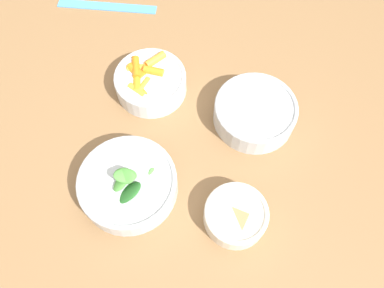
{
  "coord_description": "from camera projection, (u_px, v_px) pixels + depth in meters",
  "views": [
    {
      "loc": [
        0.12,
        -0.38,
        1.5
      ],
      "look_at": [
        0.1,
        -0.02,
        0.8
      ],
      "focal_mm": 35.0,
      "sensor_mm": 36.0,
      "label": 1
    }
  ],
  "objects": [
    {
      "name": "ground_plane",
      "position": [
        169.0,
        228.0,
        1.51
      ],
      "size": [
        10.0,
        10.0,
        0.0
      ],
      "primitive_type": "plane",
      "color": "gray"
    },
    {
      "name": "dining_table",
      "position": [
        153.0,
        159.0,
        0.92
      ],
      "size": [
        1.34,
        0.95,
        0.77
      ],
      "color": "olive",
      "rests_on": "ground_plane"
    },
    {
      "name": "ruler",
      "position": [
        107.0,
        7.0,
        1.01
      ],
      "size": [
        0.27,
        0.04,
        0.0
      ],
      "color": "#4C99E0",
      "rests_on": "dining_table"
    },
    {
      "name": "bowl_cookies",
      "position": [
        236.0,
        215.0,
        0.72
      ],
      "size": [
        0.12,
        0.12,
        0.05
      ],
      "color": "silver",
      "rests_on": "dining_table"
    },
    {
      "name": "bowl_carrots",
      "position": [
        150.0,
        82.0,
        0.86
      ],
      "size": [
        0.16,
        0.16,
        0.06
      ],
      "color": "silver",
      "rests_on": "dining_table"
    },
    {
      "name": "bowl_greens",
      "position": [
        128.0,
        184.0,
        0.75
      ],
      "size": [
        0.2,
        0.2,
        0.09
      ],
      "color": "silver",
      "rests_on": "dining_table"
    },
    {
      "name": "bowl_beans_hotdog",
      "position": [
        255.0,
        113.0,
        0.83
      ],
      "size": [
        0.18,
        0.18,
        0.06
      ],
      "color": "silver",
      "rests_on": "dining_table"
    }
  ]
}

